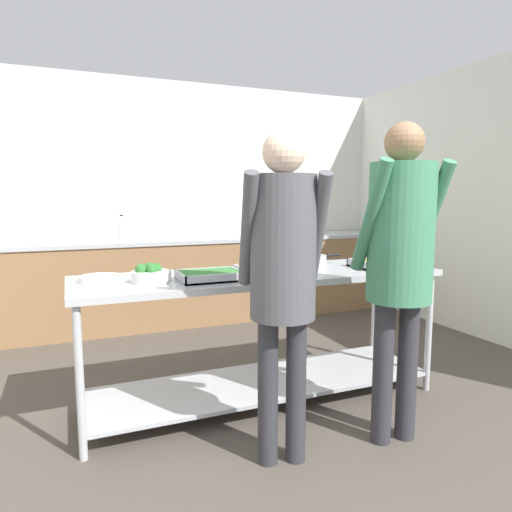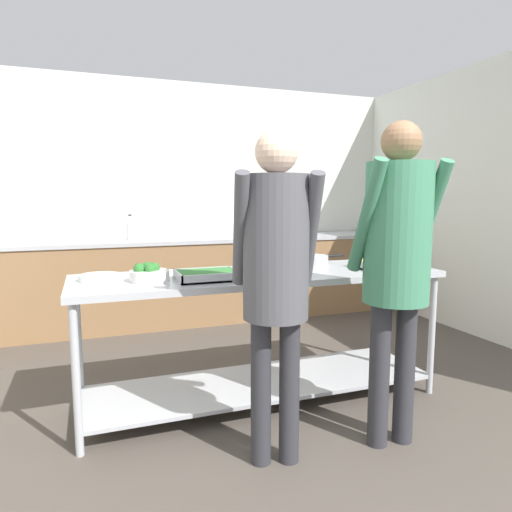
# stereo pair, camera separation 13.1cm
# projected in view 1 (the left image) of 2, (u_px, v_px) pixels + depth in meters

# --- Properties ---
(wall_rear) EXTENTS (4.99, 0.06, 2.65)m
(wall_rear) POSITION_uv_depth(u_px,v_px,m) (182.00, 201.00, 5.26)
(wall_rear) COLOR silver
(wall_rear) RESTS_ON ground_plane
(wall_right) EXTENTS (0.06, 4.45, 2.65)m
(wall_right) POSITION_uv_depth(u_px,v_px,m) (499.00, 202.00, 4.21)
(wall_right) COLOR silver
(wall_right) RESTS_ON ground_plane
(back_counter) EXTENTS (4.83, 0.65, 0.92)m
(back_counter) POSITION_uv_depth(u_px,v_px,m) (192.00, 280.00, 5.03)
(back_counter) COLOR olive
(back_counter) RESTS_ON ground_plane
(serving_counter) EXTENTS (2.40, 0.72, 0.87)m
(serving_counter) POSITION_uv_depth(u_px,v_px,m) (262.00, 314.00, 3.04)
(serving_counter) COLOR #ADAFB5
(serving_counter) RESTS_ON ground_plane
(plate_stack) EXTENTS (0.25, 0.25, 0.04)m
(plate_stack) POSITION_uv_depth(u_px,v_px,m) (100.00, 279.00, 2.69)
(plate_stack) COLOR white
(plate_stack) RESTS_ON serving_counter
(broccoli_bowl) EXTENTS (0.23, 0.23, 0.11)m
(broccoli_bowl) POSITION_uv_depth(u_px,v_px,m) (151.00, 275.00, 2.68)
(broccoli_bowl) COLOR silver
(broccoli_bowl) RESTS_ON serving_counter
(serving_tray_roast) EXTENTS (0.37, 0.28, 0.05)m
(serving_tray_roast) POSITION_uv_depth(u_px,v_px,m) (210.00, 276.00, 2.74)
(serving_tray_roast) COLOR #ADAFB5
(serving_tray_roast) RESTS_ON serving_counter
(serving_tray_greens) EXTENTS (0.41, 0.27, 0.05)m
(serving_tray_greens) POSITION_uv_depth(u_px,v_px,m) (269.00, 270.00, 2.97)
(serving_tray_greens) COLOR #ADAFB5
(serving_tray_greens) RESTS_ON serving_counter
(sauce_pan) EXTENTS (0.38, 0.24, 0.07)m
(sauce_pan) POSITION_uv_depth(u_px,v_px,m) (310.00, 260.00, 3.35)
(sauce_pan) COLOR #ADAFB5
(sauce_pan) RESTS_ON serving_counter
(serving_tray_vegetables) EXTENTS (0.44, 0.30, 0.05)m
(serving_tray_vegetables) POSITION_uv_depth(u_px,v_px,m) (384.00, 263.00, 3.25)
(serving_tray_vegetables) COLOR #ADAFB5
(serving_tray_vegetables) RESTS_ON serving_counter
(guest_serving_left) EXTENTS (0.47, 0.37, 1.76)m
(guest_serving_left) POSITION_uv_depth(u_px,v_px,m) (400.00, 248.00, 2.46)
(guest_serving_left) COLOR #2D2D33
(guest_serving_left) RESTS_ON ground_plane
(guest_serving_right) EXTENTS (0.48, 0.41, 1.69)m
(guest_serving_right) POSITION_uv_depth(u_px,v_px,m) (283.00, 262.00, 2.25)
(guest_serving_right) COLOR #2D2D33
(guest_serving_right) RESTS_ON ground_plane
(water_bottle) EXTENTS (0.08, 0.08, 0.26)m
(water_bottle) POSITION_uv_depth(u_px,v_px,m) (122.00, 229.00, 4.71)
(water_bottle) COLOR silver
(water_bottle) RESTS_ON back_counter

